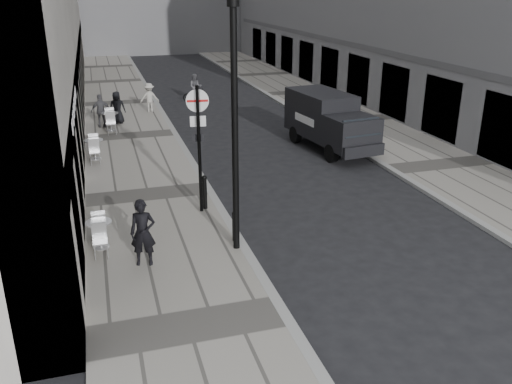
% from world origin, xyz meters
% --- Properties ---
extents(sidewalk, '(4.00, 60.00, 0.12)m').
position_xyz_m(sidewalk, '(-2.00, 18.00, 0.06)').
color(sidewalk, gray).
rests_on(sidewalk, ground).
extents(far_sidewalk, '(4.00, 60.00, 0.12)m').
position_xyz_m(far_sidewalk, '(9.00, 18.00, 0.06)').
color(far_sidewalk, gray).
rests_on(far_sidewalk, ground).
extents(walking_man, '(0.68, 0.52, 1.68)m').
position_xyz_m(walking_man, '(-2.58, 5.58, 0.96)').
color(walking_man, black).
rests_on(walking_man, sidewalk).
extents(sign_post, '(0.65, 0.14, 3.80)m').
position_xyz_m(sign_post, '(-0.60, 8.47, 2.56)').
color(sign_post, black).
rests_on(sign_post, sidewalk).
extents(lamppost, '(0.28, 0.28, 6.33)m').
position_xyz_m(lamppost, '(-0.20, 5.79, 3.64)').
color(lamppost, black).
rests_on(lamppost, sidewalk).
extents(bollard_near, '(0.11, 0.11, 0.79)m').
position_xyz_m(bollard_near, '(-0.15, 6.21, 0.52)').
color(bollard_near, black).
rests_on(bollard_near, sidewalk).
extents(bollard_far, '(0.13, 0.13, 1.00)m').
position_xyz_m(bollard_far, '(-0.45, 8.63, 0.62)').
color(bollard_far, black).
rests_on(bollard_far, sidewalk).
extents(panel_van, '(2.39, 5.09, 2.31)m').
position_xyz_m(panel_van, '(5.87, 13.87, 1.30)').
color(panel_van, black).
rests_on(panel_van, ground).
extents(cyclist, '(1.59, 0.84, 1.63)m').
position_xyz_m(cyclist, '(2.34, 25.10, 0.64)').
color(cyclist, black).
rests_on(cyclist, ground).
extents(pedestrian_a, '(0.97, 0.52, 1.58)m').
position_xyz_m(pedestrian_a, '(-3.17, 19.94, 0.91)').
color(pedestrian_a, '#535257').
rests_on(pedestrian_a, sidewalk).
extents(pedestrian_b, '(1.03, 0.65, 1.52)m').
position_xyz_m(pedestrian_b, '(-0.60, 22.70, 0.88)').
color(pedestrian_b, '#BBB7AC').
rests_on(pedestrian_b, sidewalk).
extents(pedestrian_c, '(0.84, 0.62, 1.57)m').
position_xyz_m(pedestrian_c, '(-2.39, 20.50, 0.91)').
color(pedestrian_c, black).
rests_on(pedestrian_c, sidewalk).
extents(cafe_table_near, '(0.67, 1.52, 0.87)m').
position_xyz_m(cafe_table_near, '(-3.60, 6.80, 0.56)').
color(cafe_table_near, silver).
rests_on(cafe_table_near, sidewalk).
extents(cafe_table_mid, '(0.72, 1.62, 0.92)m').
position_xyz_m(cafe_table_mid, '(-3.60, 14.75, 0.59)').
color(cafe_table_mid, silver).
rests_on(cafe_table_mid, sidewalk).
extents(cafe_table_far, '(0.77, 1.75, 1.00)m').
position_xyz_m(cafe_table_far, '(-2.80, 19.11, 0.62)').
color(cafe_table_far, '#B4B5B7').
rests_on(cafe_table_far, sidewalk).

